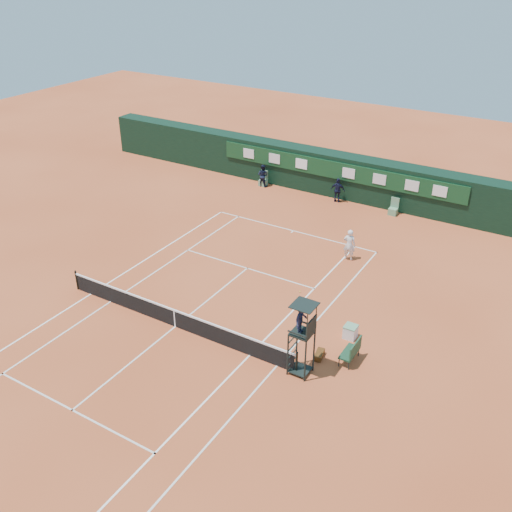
{
  "coord_description": "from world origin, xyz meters",
  "views": [
    {
      "loc": [
        14.56,
        -16.76,
        15.83
      ],
      "look_at": [
        0.81,
        6.0,
        1.2
      ],
      "focal_mm": 40.0,
      "sensor_mm": 36.0,
      "label": 1
    }
  ],
  "objects_px": {
    "tennis_net": "(175,318)",
    "player": "(349,245)",
    "player_bench": "(352,351)",
    "umpire_chair": "(302,324)",
    "cooler": "(350,332)"
  },
  "relations": [
    {
      "from": "tennis_net",
      "to": "player",
      "type": "bearing_deg",
      "value": 66.92
    },
    {
      "from": "tennis_net",
      "to": "player",
      "type": "height_order",
      "value": "player"
    },
    {
      "from": "tennis_net",
      "to": "umpire_chair",
      "type": "distance_m",
      "value": 6.79
    },
    {
      "from": "player_bench",
      "to": "player",
      "type": "bearing_deg",
      "value": 113.85
    },
    {
      "from": "player_bench",
      "to": "player",
      "type": "height_order",
      "value": "player"
    },
    {
      "from": "tennis_net",
      "to": "umpire_chair",
      "type": "relative_size",
      "value": 3.77
    },
    {
      "from": "player_bench",
      "to": "cooler",
      "type": "xyz_separation_m",
      "value": [
        -0.72,
        1.58,
        -0.27
      ]
    },
    {
      "from": "tennis_net",
      "to": "player_bench",
      "type": "relative_size",
      "value": 10.75
    },
    {
      "from": "umpire_chair",
      "to": "player_bench",
      "type": "height_order",
      "value": "umpire_chair"
    },
    {
      "from": "player_bench",
      "to": "cooler",
      "type": "height_order",
      "value": "player_bench"
    },
    {
      "from": "cooler",
      "to": "player_bench",
      "type": "bearing_deg",
      "value": -65.53
    },
    {
      "from": "tennis_net",
      "to": "cooler",
      "type": "bearing_deg",
      "value": 25.2
    },
    {
      "from": "umpire_chair",
      "to": "cooler",
      "type": "height_order",
      "value": "umpire_chair"
    },
    {
      "from": "player_bench",
      "to": "player",
      "type": "distance_m",
      "value": 9.17
    },
    {
      "from": "player_bench",
      "to": "cooler",
      "type": "bearing_deg",
      "value": 114.47
    }
  ]
}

